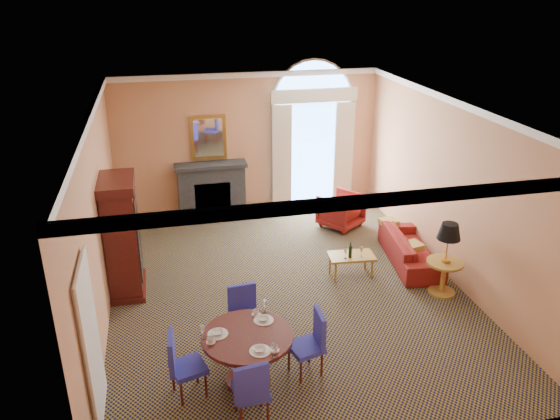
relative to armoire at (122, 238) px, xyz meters
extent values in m
plane|color=black|center=(2.72, -0.59, -1.00)|extent=(7.50, 7.50, 0.00)
cube|color=tan|center=(2.72, 3.16, 0.60)|extent=(6.00, 0.04, 3.20)
cube|color=tan|center=(-0.28, -0.59, 0.60)|extent=(0.04, 7.50, 3.20)
cube|color=tan|center=(5.72, -0.59, 0.60)|extent=(0.04, 7.50, 3.20)
cube|color=silver|center=(2.72, -0.59, 2.20)|extent=(6.00, 7.50, 0.04)
cube|color=white|center=(2.72, -0.59, 2.14)|extent=(6.00, 7.50, 0.12)
cube|color=white|center=(-0.24, -2.99, 0.03)|extent=(0.08, 0.90, 2.06)
cube|color=#32363B|center=(1.82, 2.96, -0.40)|extent=(1.50, 0.40, 1.20)
cube|color=#32363B|center=(1.82, 2.93, 0.24)|extent=(1.60, 0.46, 0.08)
cube|color=gold|center=(1.82, 3.13, 0.80)|extent=(0.80, 0.04, 1.00)
cube|color=white|center=(1.82, 3.11, 0.80)|extent=(0.64, 0.02, 0.84)
cube|color=white|center=(4.22, 3.14, 0.25)|extent=(1.90, 0.04, 2.50)
cube|color=#98C6FF|center=(4.22, 3.13, 0.25)|extent=(1.70, 0.02, 2.30)
cylinder|color=white|center=(4.22, 3.14, 1.50)|extent=(1.90, 0.04, 1.90)
cube|color=beige|center=(3.47, 3.02, 0.25)|extent=(0.45, 0.06, 2.45)
cube|color=beige|center=(4.97, 3.02, 0.25)|extent=(0.45, 0.06, 2.45)
cube|color=beige|center=(4.22, 3.02, 1.65)|extent=(2.00, 0.08, 0.30)
cube|color=#3D110E|center=(0.00, 0.00, -0.04)|extent=(0.53, 0.96, 1.91)
cube|color=#3D110E|center=(0.00, 0.00, 0.99)|extent=(0.59, 1.05, 0.15)
cube|color=#3D110E|center=(0.00, 0.00, -0.95)|extent=(0.59, 1.05, 0.10)
cylinder|color=#3D110E|center=(1.66, -2.84, -0.26)|extent=(1.22, 1.22, 0.05)
cylinder|color=#3D110E|center=(1.66, -2.84, -0.64)|extent=(0.16, 0.16, 0.71)
cylinder|color=#3D110E|center=(1.66, -2.84, -0.97)|extent=(0.61, 0.61, 0.06)
cylinder|color=silver|center=(1.93, -2.57, -0.23)|extent=(0.27, 0.27, 0.01)
imported|color=silver|center=(1.93, -2.57, -0.20)|extent=(0.15, 0.15, 0.04)
imported|color=silver|center=(1.85, -2.40, -0.19)|extent=(0.09, 0.09, 0.07)
cylinder|color=silver|center=(1.28, -2.74, -0.23)|extent=(0.27, 0.27, 0.01)
imported|color=silver|center=(1.28, -2.74, -0.20)|extent=(0.15, 0.15, 0.04)
imported|color=silver|center=(1.18, -2.89, -0.19)|extent=(0.09, 0.09, 0.07)
cylinder|color=silver|center=(1.76, -3.21, -0.23)|extent=(0.27, 0.27, 0.01)
imported|color=silver|center=(1.76, -3.21, -0.20)|extent=(0.15, 0.15, 0.04)
imported|color=silver|center=(1.94, -3.23, -0.19)|extent=(0.09, 0.09, 0.07)
cube|color=#28289E|center=(1.72, -2.06, -0.57)|extent=(0.43, 0.43, 0.07)
cube|color=#28289E|center=(1.74, -1.87, -0.30)|extent=(0.43, 0.10, 0.50)
cylinder|color=#3D110E|center=(1.89, -1.90, -0.80)|extent=(0.03, 0.03, 0.39)
cylinder|color=#3D110E|center=(1.56, -1.90, -0.80)|extent=(0.03, 0.03, 0.39)
cylinder|color=#3D110E|center=(1.89, -2.23, -0.80)|extent=(0.03, 0.03, 0.39)
cylinder|color=#3D110E|center=(1.56, -2.23, -0.80)|extent=(0.03, 0.03, 0.39)
cube|color=#28289E|center=(1.58, -3.50, -0.57)|extent=(0.44, 0.44, 0.07)
cube|color=#28289E|center=(1.56, -3.69, -0.30)|extent=(0.43, 0.11, 0.50)
cylinder|color=#3D110E|center=(1.43, -3.68, -0.80)|extent=(0.03, 0.03, 0.39)
cylinder|color=#3D110E|center=(1.76, -3.66, -0.80)|extent=(0.03, 0.03, 0.39)
cylinder|color=#3D110E|center=(1.41, -3.35, -0.80)|extent=(0.03, 0.03, 0.39)
cylinder|color=#3D110E|center=(1.74, -3.33, -0.80)|extent=(0.03, 0.03, 0.39)
cube|color=#28289E|center=(2.45, -2.83, -0.57)|extent=(0.52, 0.52, 0.07)
cube|color=#28289E|center=(2.65, -2.82, -0.30)|extent=(0.07, 0.42, 0.50)
cylinder|color=#3D110E|center=(2.66, -2.94, -0.80)|extent=(0.03, 0.03, 0.39)
cylinder|color=#3D110E|center=(2.57, -2.62, -0.80)|extent=(0.03, 0.03, 0.39)
cylinder|color=#3D110E|center=(2.34, -3.03, -0.80)|extent=(0.03, 0.03, 0.39)
cylinder|color=#3D110E|center=(2.25, -2.71, -0.80)|extent=(0.03, 0.03, 0.39)
cube|color=#28289E|center=(0.87, -2.89, -0.57)|extent=(0.52, 0.52, 0.07)
cube|color=#28289E|center=(0.68, -2.91, -0.30)|extent=(0.09, 0.43, 0.50)
cylinder|color=#3D110E|center=(0.66, -2.78, -0.80)|extent=(0.03, 0.03, 0.39)
cylinder|color=#3D110E|center=(0.75, -3.10, -0.80)|extent=(0.03, 0.03, 0.39)
cylinder|color=#3D110E|center=(0.98, -2.69, -0.80)|extent=(0.03, 0.03, 0.39)
cylinder|color=#3D110E|center=(1.07, -3.01, -0.80)|extent=(0.03, 0.03, 0.39)
imported|color=maroon|center=(5.27, -0.17, -0.71)|extent=(1.01, 2.02, 0.57)
imported|color=maroon|center=(4.50, 1.73, -0.62)|extent=(1.12, 1.13, 0.75)
cube|color=#B08234|center=(3.98, -0.40, -0.60)|extent=(0.86, 0.53, 0.05)
cylinder|color=#B08234|center=(3.63, -0.57, -0.81)|extent=(0.04, 0.04, 0.37)
cylinder|color=#B08234|center=(4.33, -0.57, -0.81)|extent=(0.04, 0.04, 0.37)
cylinder|color=#B08234|center=(3.63, -0.24, -0.81)|extent=(0.04, 0.04, 0.37)
cylinder|color=#B08234|center=(4.33, -0.24, -0.81)|extent=(0.04, 0.04, 0.37)
cylinder|color=#B08234|center=(5.32, -1.34, -0.40)|extent=(0.62, 0.62, 0.04)
cylinder|color=#B08234|center=(5.32, -1.34, -0.71)|extent=(0.08, 0.08, 0.58)
cylinder|color=#B08234|center=(5.32, -1.34, -0.98)|extent=(0.46, 0.46, 0.04)
camera|label=1|loc=(0.76, -8.69, 4.04)|focal=35.00mm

